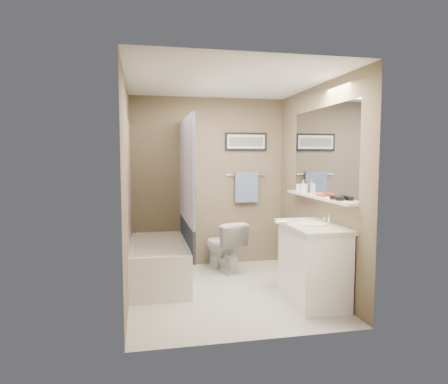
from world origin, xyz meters
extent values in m
plane|color=beige|center=(0.00, 0.00, 0.00)|extent=(2.50, 2.50, 0.00)
cube|color=white|center=(0.00, 0.00, 2.38)|extent=(2.20, 2.50, 0.04)
cube|color=brown|center=(0.00, 1.23, 1.20)|extent=(2.20, 0.04, 2.40)
cube|color=brown|center=(0.00, -1.23, 1.20)|extent=(2.20, 0.04, 2.40)
cube|color=brown|center=(-1.08, 0.00, 1.20)|extent=(0.04, 2.50, 2.40)
cube|color=brown|center=(1.08, 0.00, 1.20)|extent=(0.04, 2.50, 2.40)
cube|color=beige|center=(-1.09, 0.50, 1.00)|extent=(0.02, 1.55, 2.00)
cylinder|color=silver|center=(-0.40, 0.50, 2.05)|extent=(0.02, 1.55, 0.02)
cube|color=white|center=(-0.40, 0.50, 1.40)|extent=(0.03, 1.45, 1.28)
cube|color=#222F40|center=(-0.40, 0.50, 0.58)|extent=(0.03, 1.45, 0.36)
cube|color=silver|center=(1.09, -0.15, 1.62)|extent=(0.02, 1.60, 1.00)
cube|color=silver|center=(1.04, -0.15, 1.10)|extent=(0.12, 1.60, 0.03)
cylinder|color=silver|center=(0.55, 1.22, 1.30)|extent=(0.60, 0.02, 0.02)
cube|color=#89A4C7|center=(0.55, 1.20, 1.12)|extent=(0.34, 0.05, 0.44)
cube|color=black|center=(0.55, 1.23, 1.78)|extent=(0.62, 0.02, 0.26)
cube|color=white|center=(0.55, 1.22, 1.78)|extent=(0.56, 0.00, 0.20)
cube|color=#595959|center=(0.55, 1.22, 1.78)|extent=(0.50, 0.00, 0.13)
cube|color=silver|center=(0.55, -1.24, 1.00)|extent=(0.80, 0.02, 2.00)
cylinder|color=silver|center=(0.22, -1.19, 1.00)|extent=(0.10, 0.02, 0.02)
cube|color=white|center=(-0.75, 0.53, 0.25)|extent=(0.74, 1.52, 0.50)
cube|color=beige|center=(-0.75, 0.53, 0.50)|extent=(0.56, 1.36, 0.02)
imported|color=silver|center=(0.14, 0.86, 0.35)|extent=(0.61, 0.77, 0.69)
cube|color=white|center=(0.85, -0.47, 0.40)|extent=(0.54, 0.92, 0.80)
cube|color=beige|center=(0.84, -0.47, 0.82)|extent=(0.54, 0.96, 0.04)
cylinder|color=white|center=(0.83, -0.47, 0.85)|extent=(0.34, 0.34, 0.01)
cylinder|color=white|center=(1.03, -0.47, 0.89)|extent=(0.02, 0.02, 0.10)
sphere|color=silver|center=(1.03, -0.37, 0.87)|extent=(0.05, 0.05, 0.05)
cylinder|color=black|center=(1.04, -0.68, 1.14)|extent=(0.09, 0.09, 0.04)
cylinder|color=black|center=(1.04, -0.56, 1.14)|extent=(0.09, 0.09, 0.04)
cylinder|color=#D5441E|center=(1.04, -0.24, 1.14)|extent=(0.06, 0.22, 0.04)
cube|color=pink|center=(1.04, 0.00, 1.12)|extent=(0.04, 0.16, 0.01)
cylinder|color=white|center=(1.04, 0.38, 1.17)|extent=(0.08, 0.08, 0.10)
imported|color=#999999|center=(1.04, 0.26, 1.19)|extent=(0.08, 0.08, 0.16)
camera|label=1|loc=(-0.94, -4.41, 1.56)|focal=32.00mm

